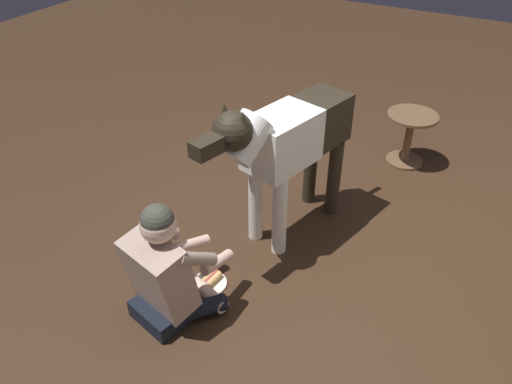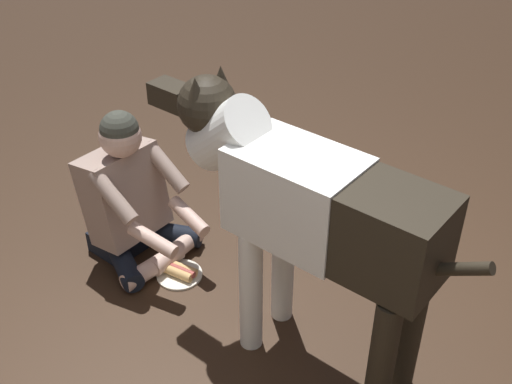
# 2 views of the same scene
# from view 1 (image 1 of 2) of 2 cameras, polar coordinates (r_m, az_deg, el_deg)

# --- Properties ---
(ground_plane) EXTENTS (12.98, 12.98, 0.00)m
(ground_plane) POSITION_cam_1_polar(r_m,az_deg,el_deg) (3.90, 4.64, -4.51)
(ground_plane) COLOR #362315
(person_sitting_on_floor) EXTENTS (0.70, 0.58, 0.84)m
(person_sitting_on_floor) POSITION_cam_1_polar(r_m,az_deg,el_deg) (3.12, -10.08, -8.86)
(person_sitting_on_floor) COLOR black
(person_sitting_on_floor) RESTS_ON ground
(large_dog) EXTENTS (1.52, 0.55, 1.22)m
(large_dog) POSITION_cam_1_polar(r_m,az_deg,el_deg) (3.46, 3.56, 5.70)
(large_dog) COLOR silver
(large_dog) RESTS_ON ground
(hot_dog_on_plate) EXTENTS (0.24, 0.24, 0.06)m
(hot_dog_on_plate) POSITION_cam_1_polar(r_m,az_deg,el_deg) (3.48, -5.31, -10.01)
(hot_dog_on_plate) COLOR silver
(hot_dog_on_plate) RESTS_ON ground
(round_side_table) EXTENTS (0.45, 0.45, 0.49)m
(round_side_table) POSITION_cam_1_polar(r_m,az_deg,el_deg) (4.78, 16.95, 6.32)
(round_side_table) COLOR brown
(round_side_table) RESTS_ON ground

